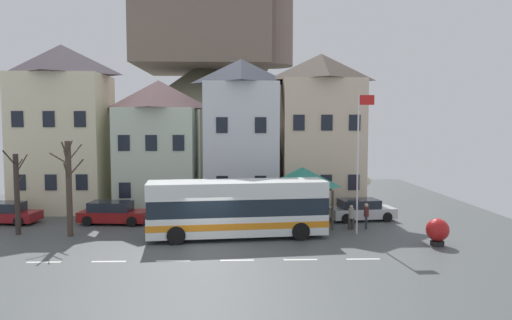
# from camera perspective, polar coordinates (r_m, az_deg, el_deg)

# --- Properties ---
(ground_plane) EXTENTS (40.00, 60.00, 0.07)m
(ground_plane) POSITION_cam_1_polar(r_m,az_deg,el_deg) (24.86, -5.77, -10.69)
(ground_plane) COLOR #4C5051
(townhouse_00) EXTENTS (6.32, 5.24, 12.19)m
(townhouse_00) POSITION_cam_1_polar(r_m,az_deg,el_deg) (37.86, -22.14, 3.56)
(townhouse_00) COLOR beige
(townhouse_00) RESTS_ON ground_plane
(townhouse_01) EXTENTS (5.62, 6.54, 9.68)m
(townhouse_01) POSITION_cam_1_polar(r_m,az_deg,el_deg) (36.74, -11.54, 1.82)
(townhouse_01) COLOR beige
(townhouse_01) RESTS_ON ground_plane
(townhouse_02) EXTENTS (5.36, 5.19, 11.20)m
(townhouse_02) POSITION_cam_1_polar(r_m,az_deg,el_deg) (35.53, -1.79, 3.05)
(townhouse_02) COLOR silver
(townhouse_02) RESTS_ON ground_plane
(townhouse_03) EXTENTS (5.86, 5.09, 11.60)m
(townhouse_03) POSITION_cam_1_polar(r_m,az_deg,el_deg) (35.98, 7.76, 3.35)
(townhouse_03) COLOR beige
(townhouse_03) RESTS_ON ground_plane
(hilltop_castle) EXTENTS (39.06, 39.06, 20.58)m
(hilltop_castle) POSITION_cam_1_polar(r_m,az_deg,el_deg) (57.45, -6.02, 5.63)
(hilltop_castle) COLOR #5F5F4B
(hilltop_castle) RESTS_ON ground_plane
(transit_bus) EXTENTS (10.22, 3.55, 3.22)m
(transit_bus) POSITION_cam_1_polar(r_m,az_deg,el_deg) (26.91, -2.25, -5.90)
(transit_bus) COLOR white
(transit_bus) RESTS_ON ground_plane
(bus_shelter) EXTENTS (3.60, 3.60, 3.67)m
(bus_shelter) POSITION_cam_1_polar(r_m,az_deg,el_deg) (30.30, 5.56, -2.10)
(bus_shelter) COLOR #473D33
(bus_shelter) RESTS_ON ground_plane
(parked_car_00) EXTENTS (4.47, 2.40, 1.39)m
(parked_car_00) POSITION_cam_1_polar(r_m,az_deg,el_deg) (32.61, 12.48, -5.87)
(parked_car_00) COLOR silver
(parked_car_00) RESTS_ON ground_plane
(parked_car_01) EXTENTS (4.46, 2.20, 1.42)m
(parked_car_01) POSITION_cam_1_polar(r_m,az_deg,el_deg) (32.09, -16.78, -6.10)
(parked_car_01) COLOR maroon
(parked_car_01) RESTS_ON ground_plane
(parked_car_02) EXTENTS (4.33, 2.23, 1.37)m
(parked_car_02) POSITION_cam_1_polar(r_m,az_deg,el_deg) (34.83, -27.92, -5.65)
(parked_car_02) COLOR maroon
(parked_car_02) RESTS_ON ground_plane
(pedestrian_00) EXTENTS (0.39, 0.32, 1.48)m
(pedestrian_00) POSITION_cam_1_polar(r_m,az_deg,el_deg) (29.66, 11.36, -6.71)
(pedestrian_00) COLOR #38332D
(pedestrian_00) RESTS_ON ground_plane
(pedestrian_01) EXTENTS (0.31, 0.32, 1.57)m
(pedestrian_01) POSITION_cam_1_polar(r_m,az_deg,el_deg) (29.98, 13.10, -6.32)
(pedestrian_01) COLOR #2D2D38
(pedestrian_01) RESTS_ON ground_plane
(public_bench) EXTENTS (1.46, 0.48, 0.87)m
(public_bench) POSITION_cam_1_polar(r_m,az_deg,el_deg) (32.67, 2.14, -6.13)
(public_bench) COLOR #473828
(public_bench) RESTS_ON ground_plane
(flagpole) EXTENTS (0.95, 0.10, 8.13)m
(flagpole) POSITION_cam_1_polar(r_m,az_deg,el_deg) (28.05, 12.27, 0.65)
(flagpole) COLOR silver
(flagpole) RESTS_ON ground_plane
(harbour_buoy) EXTENTS (1.20, 1.20, 1.45)m
(harbour_buoy) POSITION_cam_1_polar(r_m,az_deg,el_deg) (27.03, 20.97, -7.93)
(harbour_buoy) COLOR black
(harbour_buoy) RESTS_ON ground_plane
(bare_tree_00) EXTENTS (0.81, 1.86, 4.97)m
(bare_tree_00) POSITION_cam_1_polar(r_m,az_deg,el_deg) (30.72, -26.78, -3.54)
(bare_tree_00) COLOR #382D28
(bare_tree_00) RESTS_ON ground_plane
(bare_tree_01) EXTENTS (1.80, 1.71, 5.50)m
(bare_tree_01) POSITION_cam_1_polar(r_m,az_deg,el_deg) (29.05, -21.54, -2.98)
(bare_tree_01) COLOR #47382D
(bare_tree_01) RESTS_ON ground_plane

